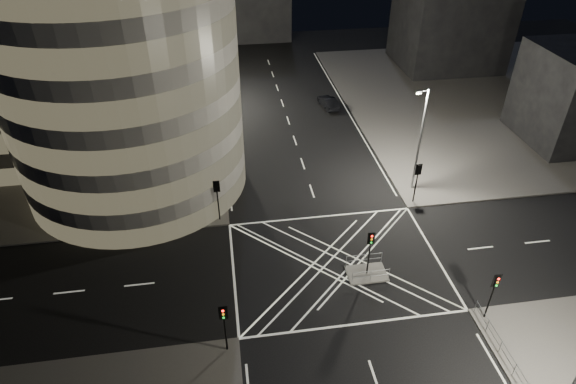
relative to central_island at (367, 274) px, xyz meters
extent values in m
plane|color=black|center=(-2.00, 1.50, -0.07)|extent=(120.00, 120.00, 0.00)
cube|color=#595654|center=(-31.00, 28.50, 0.00)|extent=(42.00, 42.00, 0.15)
cube|color=#595654|center=(27.00, 28.50, 0.00)|extent=(42.00, 42.00, 0.15)
cube|color=slate|center=(0.00, 0.00, 0.00)|extent=(3.00, 2.00, 0.15)
cylinder|color=gray|center=(-18.00, 15.50, 12.57)|extent=(20.00, 20.00, 25.00)
cube|color=gray|center=(-28.00, 25.50, 12.57)|extent=(20.00, 18.00, 25.00)
cube|color=black|center=(24.00, 41.50, 7.58)|extent=(14.00, 12.00, 15.00)
cylinder|color=black|center=(-12.50, 10.50, 1.78)|extent=(0.32, 0.32, 3.40)
ellipsoid|color=black|center=(-12.50, 10.50, 4.51)|extent=(3.75, 3.75, 4.32)
cylinder|color=black|center=(-12.50, 16.50, 2.07)|extent=(0.32, 0.32, 3.98)
ellipsoid|color=black|center=(-12.50, 16.50, 5.16)|extent=(4.02, 4.02, 4.62)
cylinder|color=black|center=(-12.50, 22.50, 2.00)|extent=(0.32, 0.32, 3.84)
ellipsoid|color=black|center=(-12.50, 22.50, 5.11)|extent=(4.35, 4.35, 5.00)
cylinder|color=black|center=(-12.50, 28.50, 1.96)|extent=(0.32, 0.32, 3.77)
ellipsoid|color=black|center=(-12.50, 28.50, 5.11)|extent=(4.60, 4.60, 5.30)
cylinder|color=black|center=(-12.50, 34.50, 1.58)|extent=(0.32, 0.32, 3.01)
ellipsoid|color=black|center=(-12.50, 34.50, 4.20)|extent=(4.06, 4.06, 4.67)
cylinder|color=black|center=(-10.80, 8.30, 1.57)|extent=(0.12, 0.12, 3.00)
cube|color=black|center=(-10.80, 8.30, 3.52)|extent=(0.28, 0.22, 0.90)
cube|color=black|center=(-10.80, 8.30, 3.52)|extent=(0.55, 0.04, 1.10)
cylinder|color=black|center=(-10.80, -5.30, 1.57)|extent=(0.12, 0.12, 3.00)
cube|color=black|center=(-10.80, -5.30, 3.52)|extent=(0.28, 0.22, 0.90)
cube|color=black|center=(-10.80, -5.30, 3.52)|extent=(0.55, 0.04, 1.10)
cylinder|color=black|center=(6.80, 8.30, 1.57)|extent=(0.12, 0.12, 3.00)
cube|color=black|center=(6.80, 8.30, 3.52)|extent=(0.28, 0.22, 0.90)
cube|color=black|center=(6.80, 8.30, 3.52)|extent=(0.55, 0.04, 1.10)
cylinder|color=black|center=(6.80, -5.30, 1.57)|extent=(0.12, 0.12, 3.00)
cube|color=black|center=(6.80, -5.30, 3.52)|extent=(0.28, 0.22, 0.90)
cube|color=black|center=(6.80, -5.30, 3.52)|extent=(0.55, 0.04, 1.10)
cylinder|color=black|center=(0.00, 0.00, 1.57)|extent=(0.12, 0.12, 3.00)
cube|color=black|center=(0.00, 0.00, 3.52)|extent=(0.28, 0.22, 0.90)
cube|color=black|center=(0.00, 0.00, 3.52)|extent=(0.55, 0.04, 1.10)
cylinder|color=slate|center=(-11.50, 13.50, 5.08)|extent=(0.20, 0.20, 10.00)
cylinder|color=slate|center=(-11.05, 13.50, 9.93)|extent=(0.90, 0.10, 0.10)
cube|color=slate|center=(-10.60, 13.50, 9.83)|extent=(0.50, 0.25, 0.18)
cube|color=white|center=(-10.60, 13.50, 9.72)|extent=(0.42, 0.20, 0.05)
cylinder|color=slate|center=(-11.50, 31.50, 5.08)|extent=(0.20, 0.20, 10.00)
cylinder|color=slate|center=(-11.05, 31.50, 9.93)|extent=(0.90, 0.10, 0.10)
cube|color=slate|center=(-10.60, 31.50, 9.83)|extent=(0.50, 0.25, 0.18)
cube|color=white|center=(-10.60, 31.50, 9.72)|extent=(0.42, 0.20, 0.05)
cylinder|color=slate|center=(7.50, 10.50, 5.08)|extent=(0.20, 0.20, 10.00)
cylinder|color=slate|center=(7.05, 10.50, 9.93)|extent=(0.90, 0.10, 0.10)
cube|color=slate|center=(6.60, 10.50, 9.83)|extent=(0.50, 0.25, 0.18)
cube|color=white|center=(6.60, 10.50, 9.72)|extent=(0.42, 0.20, 0.05)
cube|color=slate|center=(6.30, -10.65, 0.62)|extent=(0.06, 11.70, 1.10)
cube|color=slate|center=(0.00, -0.90, 0.62)|extent=(2.80, 0.06, 1.10)
cube|color=slate|center=(0.00, 0.90, 0.62)|extent=(2.80, 0.06, 1.10)
imported|color=black|center=(3.53, 29.38, 0.61)|extent=(2.12, 4.35, 1.37)
camera|label=1|loc=(-9.87, -25.13, 26.08)|focal=30.00mm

